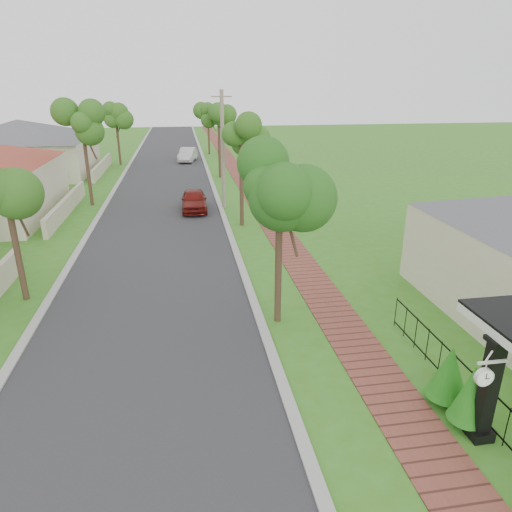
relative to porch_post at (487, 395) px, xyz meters
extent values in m
plane|color=#3B6F1A|center=(-4.55, 1.00, -1.12)|extent=(160.00, 160.00, 0.00)
cube|color=#28282B|center=(-7.55, 21.00, -1.12)|extent=(7.00, 120.00, 0.02)
cube|color=#9E9E99|center=(-3.90, 21.00, -1.12)|extent=(0.30, 120.00, 0.10)
cube|color=#9E9E99|center=(-11.20, 21.00, -1.12)|extent=(0.30, 120.00, 0.10)
cube|color=brown|center=(-1.30, 21.00, -1.12)|extent=(1.50, 120.00, 0.03)
cube|color=black|center=(0.00, 0.00, 0.14)|extent=(0.30, 0.30, 2.52)
cube|color=black|center=(0.00, 0.00, -1.00)|extent=(0.48, 0.48, 0.24)
cube|color=black|center=(0.00, 0.00, 1.34)|extent=(0.42, 0.42, 0.10)
cube|color=black|center=(0.35, 1.00, -0.17)|extent=(0.03, 8.00, 0.03)
cube|color=black|center=(0.35, 1.00, -0.97)|extent=(0.03, 8.00, 0.03)
cylinder|color=black|center=(0.35, -0.33, -0.62)|extent=(0.02, 0.02, 1.00)
cylinder|color=black|center=(0.35, 0.33, -0.62)|extent=(0.02, 0.02, 1.00)
cylinder|color=black|center=(0.35, 1.00, -0.62)|extent=(0.02, 0.02, 1.00)
cylinder|color=black|center=(0.35, 1.67, -0.62)|extent=(0.02, 0.02, 1.00)
cylinder|color=black|center=(0.35, 2.33, -0.62)|extent=(0.02, 0.02, 1.00)
cylinder|color=black|center=(0.35, 3.00, -0.62)|extent=(0.02, 0.02, 1.00)
cylinder|color=black|center=(0.35, 3.67, -0.62)|extent=(0.02, 0.02, 1.00)
cylinder|color=black|center=(0.35, 4.33, -0.62)|extent=(0.02, 0.02, 1.00)
cylinder|color=black|center=(0.35, 5.00, -0.62)|extent=(0.02, 0.02, 1.00)
cylinder|color=#382619|center=(-3.05, 17.00, 1.15)|extent=(0.22, 0.22, 4.55)
sphere|color=#1C4B14|center=(-3.05, 17.00, 3.56)|extent=(1.70, 1.70, 1.70)
cylinder|color=#382619|center=(-3.05, 31.00, 1.33)|extent=(0.22, 0.22, 4.90)
sphere|color=#1C4B14|center=(-3.05, 31.00, 3.92)|extent=(1.70, 1.70, 1.70)
cylinder|color=#382619|center=(-3.05, 45.00, 0.98)|extent=(0.22, 0.22, 4.20)
sphere|color=#1C4B14|center=(-3.05, 45.00, 3.20)|extent=(1.70, 1.70, 1.70)
cylinder|color=#382619|center=(-12.05, 9.00, 0.80)|extent=(0.22, 0.22, 3.85)
sphere|color=#1C4B14|center=(-12.05, 9.00, 2.84)|extent=(1.60, 1.60, 1.60)
cylinder|color=#382619|center=(-12.05, 23.00, 1.33)|extent=(0.22, 0.22, 4.90)
sphere|color=#1C4B14|center=(-12.05, 23.00, 3.92)|extent=(1.70, 1.70, 1.70)
cylinder|color=#382619|center=(-12.05, 39.00, 1.15)|extent=(0.22, 0.22, 4.55)
sphere|color=#1C4B14|center=(-12.05, 39.00, 3.56)|extent=(1.70, 1.70, 1.70)
sphere|color=#166915|center=(-0.10, 0.35, -0.78)|extent=(0.67, 0.67, 0.67)
cone|color=#166915|center=(-0.10, 0.35, -0.15)|extent=(0.77, 0.77, 1.26)
sphere|color=#166915|center=(-0.10, 1.23, -0.79)|extent=(0.79, 0.79, 0.79)
cone|color=#166915|center=(-0.10, 1.23, -0.17)|extent=(0.89, 0.89, 1.23)
cube|color=#BFB299|center=(-13.15, 21.00, -0.62)|extent=(0.25, 10.00, 1.00)
cube|color=beige|center=(-19.55, 35.00, 0.38)|extent=(11.00, 10.00, 3.00)
pyramid|color=#4C4C51|center=(-19.55, 35.00, 2.68)|extent=(15.56, 15.56, 1.60)
cube|color=#BFB299|center=(-13.15, 35.00, -0.62)|extent=(0.25, 10.00, 1.00)
imported|color=maroon|center=(-5.55, 20.57, -0.48)|extent=(1.57, 3.78, 1.28)
imported|color=silver|center=(-5.55, 40.00, -0.46)|extent=(2.14, 4.21, 1.32)
cylinder|color=#382619|center=(-3.32, 5.95, 1.00)|extent=(0.22, 0.22, 4.24)
sphere|color=#28601B|center=(-3.32, 5.95, 3.24)|extent=(2.11, 2.11, 2.11)
cylinder|color=gray|center=(-3.65, 21.00, 2.41)|extent=(0.24, 0.24, 7.07)
cube|color=gray|center=(-3.65, 21.00, 5.55)|extent=(1.20, 0.08, 0.08)
cube|color=silver|center=(-0.37, -0.40, 1.14)|extent=(0.65, 0.05, 0.05)
cylinder|color=silver|center=(-0.50, -0.40, 0.99)|extent=(0.02, 0.02, 0.28)
cylinder|color=silver|center=(-0.50, -0.40, 0.80)|extent=(0.39, 0.10, 0.39)
cylinder|color=white|center=(-0.50, -0.45, 0.80)|extent=(0.34, 0.01, 0.34)
cylinder|color=white|center=(-0.50, -0.34, 0.80)|extent=(0.34, 0.01, 0.34)
cube|color=black|center=(-0.50, -0.46, 0.86)|extent=(0.02, 0.01, 0.13)
cube|color=black|center=(-0.46, -0.46, 0.80)|extent=(0.08, 0.01, 0.02)
camera|label=1|loc=(-6.16, -7.17, 6.22)|focal=32.00mm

